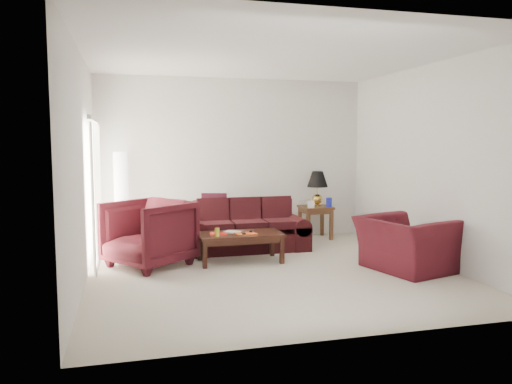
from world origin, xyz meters
TOP-DOWN VIEW (x-y plane):
  - floor at (0.00, 0.00)m, footprint 5.00×5.00m
  - blinds at (-2.42, 1.30)m, footprint 0.10×2.00m
  - sofa at (0.00, 1.44)m, footprint 2.08×1.01m
  - throw_pillow at (-0.46, 2.08)m, footprint 0.49×0.33m
  - end_table at (1.50, 2.15)m, footprint 0.57×0.57m
  - table_lamp at (1.56, 2.21)m, footprint 0.49×0.49m
  - clock at (1.35, 1.99)m, footprint 0.13×0.08m
  - blue_canister at (1.71, 1.99)m, footprint 0.13×0.13m
  - picture_frame at (1.37, 2.39)m, footprint 0.21×0.22m
  - floor_lamp at (-2.06, 2.20)m, footprint 0.33×0.33m
  - armchair_left at (-1.66, 0.73)m, footprint 1.50×1.49m
  - armchair_right at (1.87, -0.41)m, footprint 1.29×1.40m
  - coffee_table at (-0.30, 0.67)m, footprint 1.31×0.72m
  - magazine_red at (-0.64, 0.63)m, footprint 0.27×0.21m
  - magazine_white at (-0.39, 0.74)m, footprint 0.33×0.31m
  - magazine_orange at (-0.24, 0.54)m, footprint 0.33×0.26m
  - remote_a at (-0.28, 0.52)m, footprint 0.06×0.17m
  - remote_b at (-0.13, 0.65)m, footprint 0.09×0.16m
  - yellow_glass at (-0.68, 0.49)m, footprint 0.07×0.07m

SIDE VIEW (x-z plane):
  - floor at x=0.00m, z-range 0.00..0.00m
  - coffee_table at x=-0.30m, z-range 0.00..0.45m
  - end_table at x=1.50m, z-range 0.00..0.61m
  - armchair_right at x=1.87m, z-range 0.00..0.76m
  - sofa at x=0.00m, z-range 0.00..0.83m
  - magazine_red at x=-0.64m, z-range 0.45..0.46m
  - magazine_white at x=-0.39m, z-range 0.45..0.46m
  - magazine_orange at x=-0.24m, z-range 0.45..0.46m
  - remote_b at x=-0.13m, z-range 0.46..0.48m
  - remote_a at x=-0.28m, z-range 0.46..0.48m
  - armchair_left at x=-1.66m, z-range 0.00..0.98m
  - yellow_glass at x=-0.68m, z-range 0.45..0.57m
  - clock at x=1.35m, z-range 0.61..0.74m
  - throw_pillow at x=-0.46m, z-range 0.46..0.92m
  - blue_canister at x=1.71m, z-range 0.61..0.79m
  - picture_frame at x=1.37m, z-range 0.67..0.73m
  - floor_lamp at x=-2.06m, z-range 0.00..1.68m
  - table_lamp at x=1.56m, z-range 0.61..1.27m
  - blinds at x=-2.42m, z-range 0.00..2.16m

